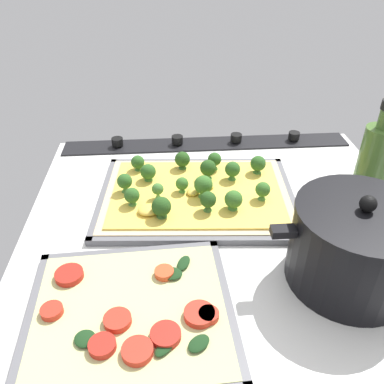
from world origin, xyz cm
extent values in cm
cube|color=silver|center=(0.00, 0.00, -1.50)|extent=(74.10, 72.37, 3.00)
cube|color=black|center=(0.00, -32.68, 0.40)|extent=(71.14, 7.00, 0.80)
cylinder|color=black|center=(-22.23, -32.68, 1.70)|extent=(2.80, 2.80, 1.80)
cylinder|color=black|center=(-7.41, -32.68, 1.70)|extent=(2.80, 2.80, 1.80)
cylinder|color=black|center=(7.41, -32.68, 1.70)|extent=(2.80, 2.80, 1.80)
cylinder|color=black|center=(22.23, -32.68, 1.70)|extent=(2.80, 2.80, 1.80)
cube|color=slate|center=(4.53, -9.12, 0.25)|extent=(40.86, 31.04, 0.50)
cube|color=slate|center=(3.59, -22.69, 0.65)|extent=(38.99, 3.88, 1.30)
cube|color=slate|center=(5.47, 4.46, 0.65)|extent=(38.99, 3.88, 1.30)
cube|color=slate|center=(-14.33, -7.82, 0.65)|extent=(3.16, 28.43, 1.30)
cube|color=slate|center=(23.38, -10.42, 0.65)|extent=(3.16, 28.43, 1.30)
cube|color=beige|center=(4.53, -9.12, 1.00)|extent=(38.30, 28.48, 1.00)
cube|color=#EDC64C|center=(4.53, -9.12, 1.70)|extent=(35.20, 25.68, 0.40)
cone|color=#4D8B3F|center=(14.22, -14.11, 2.30)|extent=(1.77, 1.77, 0.80)
sphere|color=#2D5B23|center=(14.22, -14.11, 3.91)|extent=(3.22, 3.22, 3.22)
cone|color=#4D8B3F|center=(-3.21, -13.14, 2.52)|extent=(1.75, 1.75, 1.24)
sphere|color=#2D5B23|center=(-3.21, -13.14, 4.33)|extent=(3.18, 3.18, 3.18)
cone|color=#5B9F46|center=(-7.85, -5.48, 2.50)|extent=(1.59, 1.59, 1.20)
sphere|color=#386B28|center=(-7.85, -5.48, 4.19)|extent=(2.88, 2.88, 2.88)
cone|color=#4D8B3F|center=(-9.05, -15.36, 2.41)|extent=(1.80, 1.80, 1.01)
sphere|color=#2D5B23|center=(-9.05, -15.36, 4.14)|extent=(3.28, 3.28, 3.28)
cone|color=#5B9F46|center=(-1.75, -2.80, 2.36)|extent=(1.86, 1.86, 0.92)
sphere|color=#386B28|center=(-1.75, -2.80, 4.09)|extent=(3.38, 3.38, 3.38)
cone|color=#427635|center=(6.89, -18.42, 2.39)|extent=(1.82, 1.82, 0.97)
sphere|color=#264C1C|center=(6.89, -18.42, 4.11)|extent=(3.31, 3.31, 3.31)
cone|color=#427635|center=(3.01, -2.63, 2.58)|extent=(1.66, 1.66, 1.36)
sphere|color=#264C1C|center=(3.01, -2.63, 4.39)|extent=(3.03, 3.03, 3.03)
cone|color=#4D8B3F|center=(-0.09, -17.49, 2.57)|extent=(1.62, 1.62, 1.34)
sphere|color=#2D5B23|center=(-0.09, -17.49, 4.34)|extent=(2.95, 2.95, 2.95)
cone|color=#427635|center=(11.61, -1.42, 2.34)|extent=(1.98, 1.98, 0.89)
sphere|color=#264C1C|center=(11.61, -1.42, 4.14)|extent=(3.60, 3.60, 3.60)
cone|color=#68AD54|center=(12.26, -7.21, 2.59)|extent=(1.25, 1.25, 1.38)
sphere|color=#427533|center=(12.26, -7.21, 4.13)|extent=(2.28, 2.28, 2.28)
cone|color=#427635|center=(1.81, -13.85, 2.54)|extent=(1.84, 1.84, 1.28)
sphere|color=#264C1C|center=(1.81, -13.85, 4.44)|extent=(3.35, 3.35, 3.35)
cone|color=#5B9F46|center=(3.42, -7.28, 2.58)|extent=(2.00, 2.00, 1.37)
sphere|color=#386B28|center=(3.42, -7.28, 4.63)|extent=(3.64, 3.64, 3.64)
cone|color=#5B9F46|center=(7.46, -9.22, 2.37)|extent=(1.41, 1.41, 0.95)
sphere|color=#386B28|center=(7.46, -9.22, 3.81)|extent=(2.56, 2.56, 2.56)
cone|color=#4D8B3F|center=(16.53, -18.44, 2.30)|extent=(1.61, 1.61, 0.81)
sphere|color=#2D5B23|center=(16.53, -18.44, 3.80)|extent=(2.92, 2.92, 2.92)
cone|color=#4D8B3F|center=(17.11, -5.57, 2.41)|extent=(1.61, 1.61, 1.01)
sphere|color=#2D5B23|center=(17.11, -5.57, 4.01)|extent=(2.93, 2.93, 2.93)
cone|color=#4D8B3F|center=(18.73, -10.11, 2.56)|extent=(1.65, 1.65, 1.33)
sphere|color=#2D5B23|center=(18.73, -10.11, 4.35)|extent=(3.00, 3.00, 3.00)
ellipsoid|color=#EDC64C|center=(2.25, -10.25, 2.28)|extent=(3.17, 2.96, 0.89)
ellipsoid|color=#EDC64C|center=(14.04, -2.84, 2.50)|extent=(4.54, 4.16, 1.40)
ellipsoid|color=#EDC64C|center=(5.21, -8.50, 2.39)|extent=(3.85, 4.05, 1.13)
cube|color=slate|center=(16.33, 19.25, 0.25)|extent=(30.28, 27.70, 0.50)
cube|color=slate|center=(16.87, 6.62, 0.65)|extent=(29.20, 2.45, 1.30)
cube|color=slate|center=(2.36, 18.65, 0.65)|extent=(2.33, 26.50, 1.30)
cube|color=slate|center=(30.31, 19.84, 0.65)|extent=(2.33, 26.50, 1.30)
cube|color=#C4C881|center=(16.33, 19.25, 0.95)|extent=(27.78, 25.20, 0.90)
cylinder|color=#B22319|center=(11.43, 23.98, 1.90)|extent=(4.11, 4.11, 1.00)
cylinder|color=#B22319|center=(25.94, 12.19, 1.90)|extent=(4.34, 4.34, 1.00)
cylinder|color=#B22319|center=(19.52, 24.98, 1.90)|extent=(3.59, 3.59, 1.00)
cylinder|color=red|center=(27.13, 18.91, 1.90)|extent=(3.13, 3.13, 1.00)
cylinder|color=#D14723|center=(11.43, 12.79, 1.90)|extent=(3.00, 3.00, 1.00)
cylinder|color=red|center=(15.02, 26.06, 1.90)|extent=(4.08, 4.08, 1.00)
cylinder|color=red|center=(6.72, 21.00, 1.90)|extent=(4.35, 4.35, 1.00)
cylinder|color=red|center=(5.45, 21.22, 1.90)|extent=(2.87, 2.87, 1.00)
cylinder|color=red|center=(17.89, 21.16, 1.90)|extent=(3.83, 3.83, 1.00)
ellipsoid|color=#193819|center=(11.39, 25.46, 1.80)|extent=(3.94, 4.18, 0.60)
ellipsoid|color=#193819|center=(7.47, 21.06, 1.80)|extent=(3.14, 3.23, 0.60)
ellipsoid|color=#193819|center=(7.20, 25.50, 1.80)|extent=(3.88, 3.76, 0.60)
ellipsoid|color=#193819|center=(10.44, 12.92, 1.80)|extent=(4.09, 3.42, 0.60)
ellipsoid|color=#193819|center=(21.89, 23.70, 1.80)|extent=(3.95, 3.90, 0.60)
ellipsoid|color=#193819|center=(8.32, 10.80, 1.80)|extent=(2.99, 3.83, 0.60)
cylinder|color=black|center=(-17.21, 14.06, 6.19)|extent=(19.14, 19.14, 12.38)
cylinder|color=black|center=(-17.21, 14.06, 12.78)|extent=(19.52, 19.52, 0.80)
sphere|color=black|center=(-17.21, 14.06, 14.38)|extent=(2.40, 2.40, 2.40)
cube|color=black|center=(-5.84, 14.06, 10.15)|extent=(3.60, 2.00, 1.20)
cylinder|color=#476B2D|center=(-27.69, -4.40, 8.38)|extent=(5.72, 5.72, 16.76)
camera|label=1|loc=(10.40, 56.67, 46.66)|focal=37.28mm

